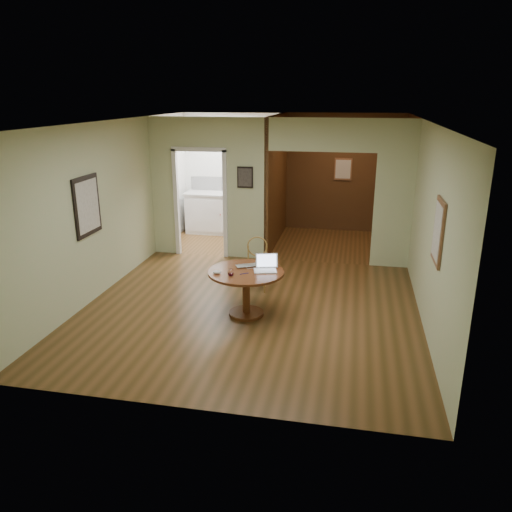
% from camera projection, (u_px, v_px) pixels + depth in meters
% --- Properties ---
extents(floor, '(5.00, 5.00, 0.00)m').
position_uv_depth(floor, '(249.00, 311.00, 7.47)').
color(floor, '#483214').
rests_on(floor, ground).
extents(room_shell, '(5.20, 7.50, 5.00)m').
position_uv_depth(room_shell, '(258.00, 188.00, 10.05)').
color(room_shell, silver).
rests_on(room_shell, ground).
extents(dining_table, '(1.09, 1.09, 0.68)m').
position_uv_depth(dining_table, '(246.00, 283.00, 7.20)').
color(dining_table, '#602C18').
rests_on(dining_table, ground).
extents(chair, '(0.42, 0.42, 0.88)m').
position_uv_depth(chair, '(257.00, 261.00, 8.19)').
color(chair, olive).
rests_on(chair, ground).
extents(open_laptop, '(0.36, 0.35, 0.22)m').
position_uv_depth(open_laptop, '(266.00, 266.00, 7.17)').
color(open_laptop, silver).
rests_on(open_laptop, dining_table).
extents(closed_laptop, '(0.42, 0.37, 0.03)m').
position_uv_depth(closed_laptop, '(249.00, 267.00, 7.27)').
color(closed_laptop, silver).
rests_on(closed_laptop, dining_table).
extents(mouse, '(0.13, 0.08, 0.05)m').
position_uv_depth(mouse, '(217.00, 272.00, 7.02)').
color(mouse, silver).
rests_on(mouse, dining_table).
extents(wine_glass, '(0.09, 0.09, 0.10)m').
position_uv_depth(wine_glass, '(231.00, 272.00, 6.94)').
color(wine_glass, white).
rests_on(wine_glass, dining_table).
extents(pen, '(0.11, 0.09, 0.01)m').
position_uv_depth(pen, '(244.00, 274.00, 7.03)').
color(pen, navy).
rests_on(pen, dining_table).
extents(kitchen_cabinet, '(2.06, 0.60, 0.94)m').
position_uv_depth(kitchen_cabinet, '(230.00, 213.00, 11.49)').
color(kitchen_cabinet, white).
rests_on(kitchen_cabinet, ground).
extents(grocery_bag, '(0.28, 0.24, 0.27)m').
position_uv_depth(grocery_bag, '(264.00, 189.00, 11.16)').
color(grocery_bag, beige).
rests_on(grocery_bag, kitchen_cabinet).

